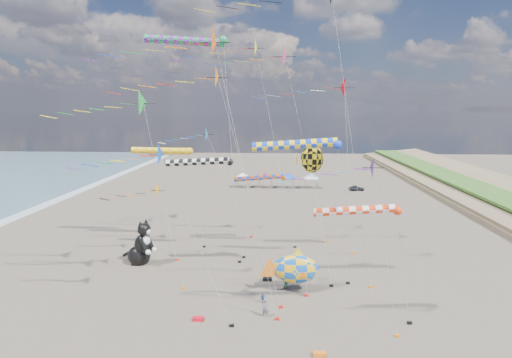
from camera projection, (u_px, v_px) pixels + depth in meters
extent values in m
plane|color=brown|center=(250.00, 350.00, 28.57)|extent=(260.00, 260.00, 0.00)
cone|color=#4D1488|center=(384.00, 168.00, 28.12)|extent=(1.57, 1.68, 1.73)
cylinder|color=#B2B2B2|center=(391.00, 256.00, 29.19)|extent=(1.75, 0.02, 12.96)
cube|color=black|center=(398.00, 336.00, 30.24)|extent=(0.36, 0.24, 0.20)
cone|color=#2393D5|center=(220.00, 134.00, 51.55)|extent=(1.98, 2.12, 2.18)
cylinder|color=#B2B2B2|center=(236.00, 187.00, 52.63)|extent=(3.98, 0.02, 13.83)
cube|color=black|center=(251.00, 237.00, 53.70)|extent=(0.36, 0.24, 0.20)
cone|color=#FFFC13|center=(269.00, 47.00, 42.28)|extent=(1.99, 2.13, 2.19)
cylinder|color=#B2B2B2|center=(284.00, 157.00, 44.23)|extent=(3.38, 0.02, 23.59)
cube|color=black|center=(297.00, 258.00, 46.15)|extent=(0.36, 0.24, 0.20)
cone|color=green|center=(155.00, 103.00, 35.34)|extent=(2.34, 2.50, 2.58)
cylinder|color=#B2B2B2|center=(170.00, 200.00, 36.80)|extent=(2.00, 0.02, 17.59)
cube|color=black|center=(183.00, 288.00, 38.25)|extent=(0.36, 0.24, 0.20)
cone|color=orange|center=(236.00, 77.00, 31.53)|extent=(1.82, 1.95, 2.01)
cylinder|color=#B2B2B2|center=(260.00, 198.00, 33.11)|extent=(3.76, 0.02, 19.54)
cube|color=black|center=(281.00, 307.00, 34.67)|extent=(0.36, 0.24, 0.20)
cone|color=#FEAE10|center=(159.00, 191.00, 44.26)|extent=(1.63, 1.74, 1.80)
cylinder|color=#B2B2B2|center=(168.00, 226.00, 44.91)|extent=(1.79, 0.02, 8.11)
cube|color=black|center=(177.00, 260.00, 45.54)|extent=(0.36, 0.24, 0.20)
cone|color=blue|center=(181.00, 156.00, 29.54)|extent=(1.88, 2.01, 2.08)
cylinder|color=#B2B2B2|center=(207.00, 244.00, 30.62)|extent=(3.64, 0.02, 13.65)
cube|color=black|center=(232.00, 325.00, 31.68)|extent=(0.36, 0.24, 0.20)
cone|color=#EC000A|center=(346.00, 87.00, 44.33)|extent=(2.46, 2.63, 2.72)
cylinder|color=#B2B2B2|center=(350.00, 173.00, 45.97)|extent=(1.53, 0.02, 19.49)
cube|color=black|center=(353.00, 253.00, 47.60)|extent=(0.36, 0.24, 0.20)
cylinder|color=#B2B2B2|center=(359.00, 149.00, 36.37)|extent=(3.42, 0.02, 27.00)
cube|color=black|center=(371.00, 287.00, 38.59)|extent=(0.36, 0.24, 0.20)
cone|color=#FB2170|center=(301.00, 56.00, 47.88)|extent=(2.86, 3.06, 3.16)
cylinder|color=#B2B2B2|center=(314.00, 153.00, 49.79)|extent=(3.65, 0.02, 23.31)
cube|color=black|center=(326.00, 242.00, 51.69)|extent=(0.36, 0.24, 0.20)
cone|color=#DC571A|center=(233.00, 42.00, 29.13)|extent=(2.30, 2.46, 2.54)
cylinder|color=#B2B2B2|center=(256.00, 189.00, 30.92)|extent=(3.41, 0.02, 21.88)
cube|color=black|center=(277.00, 319.00, 32.70)|extent=(0.36, 0.24, 0.20)
cylinder|color=#198C46|center=(184.00, 41.00, 41.11)|extent=(8.13, 0.87, 0.87)
sphere|color=#198C46|center=(223.00, 40.00, 40.88)|extent=(0.91, 0.91, 0.91)
cylinder|color=#B2B2B2|center=(232.00, 157.00, 42.91)|extent=(1.52, 0.02, 24.00)
cube|color=black|center=(240.00, 262.00, 44.92)|extent=(0.36, 0.24, 0.20)
cylinder|color=red|center=(355.00, 210.00, 30.74)|extent=(6.45, 0.66, 0.66)
sphere|color=red|center=(398.00, 211.00, 30.56)|extent=(0.69, 0.69, 0.69)
cylinder|color=#B2B2B2|center=(404.00, 269.00, 31.32)|extent=(1.52, 0.02, 9.37)
cube|color=black|center=(409.00, 323.00, 32.07)|extent=(0.36, 0.24, 0.20)
cylinder|color=black|center=(197.00, 162.00, 44.72)|extent=(7.39, 0.77, 0.77)
sphere|color=black|center=(230.00, 162.00, 44.51)|extent=(0.80, 0.80, 0.80)
cylinder|color=#B2B2B2|center=(237.00, 211.00, 45.44)|extent=(1.52, 0.02, 11.23)
cube|color=black|center=(244.00, 257.00, 46.35)|extent=(0.36, 0.24, 0.20)
cylinder|color=blue|center=(294.00, 144.00, 37.39)|extent=(8.00, 0.84, 0.84)
sphere|color=blue|center=(337.00, 145.00, 37.16)|extent=(0.89, 0.89, 0.89)
cylinder|color=#B2B2B2|center=(343.00, 216.00, 38.31)|extent=(1.52, 0.02, 13.79)
cube|color=black|center=(348.00, 283.00, 39.44)|extent=(0.36, 0.24, 0.20)
cylinder|color=#E1510F|center=(259.00, 178.00, 48.53)|extent=(6.03, 0.58, 0.58)
sphere|color=#E1510F|center=(284.00, 178.00, 48.36)|extent=(0.61, 0.61, 0.61)
cylinder|color=#B2B2B2|center=(289.00, 213.00, 49.08)|extent=(1.52, 0.02, 8.84)
cube|color=black|center=(295.00, 247.00, 49.79)|extent=(0.36, 0.24, 0.20)
cylinder|color=#FFB015|center=(161.00, 151.00, 48.10)|extent=(7.07, 0.80, 0.80)
sphere|color=#FFB015|center=(190.00, 151.00, 47.90)|extent=(0.84, 0.84, 0.84)
cylinder|color=#B2B2B2|center=(197.00, 200.00, 48.90)|extent=(1.52, 0.02, 12.11)
cube|color=black|center=(204.00, 247.00, 49.89)|extent=(0.36, 0.24, 0.20)
ellipsoid|color=yellow|center=(312.00, 159.00, 38.80)|extent=(2.20, 0.40, 2.64)
cone|color=yellow|center=(297.00, 159.00, 38.89)|extent=(0.12, 1.80, 1.80)
cylinder|color=#B2B2B2|center=(322.00, 223.00, 38.82)|extent=(2.03, 2.03, 12.25)
cube|color=black|center=(331.00, 286.00, 38.82)|extent=(0.36, 0.24, 0.20)
ellipsoid|color=blue|center=(295.00, 269.00, 37.48)|extent=(4.48, 2.35, 2.84)
cone|color=orange|center=(269.00, 269.00, 37.62)|extent=(2.08, 0.44, 2.08)
cone|color=yellow|center=(298.00, 255.00, 37.23)|extent=(1.51, 0.33, 1.51)
cylinder|color=#B2B2B2|center=(307.00, 285.00, 37.16)|extent=(0.18, 1.04, 1.75)
cube|color=red|center=(306.00, 295.00, 36.81)|extent=(0.36, 0.24, 0.20)
imported|color=slate|center=(266.00, 308.00, 33.03)|extent=(0.59, 0.42, 1.55)
imported|color=#1B7F2F|center=(287.00, 283.00, 38.35)|extent=(0.58, 0.46, 1.18)
imported|color=#254892|center=(263.00, 298.00, 35.47)|extent=(0.57, 0.50, 0.93)
cube|color=black|center=(267.00, 279.00, 40.21)|extent=(0.90, 0.44, 0.30)
cube|color=#1330C1|center=(314.00, 267.00, 43.22)|extent=(0.90, 0.44, 0.30)
cube|color=red|center=(198.00, 319.00, 32.58)|extent=(0.90, 0.44, 0.30)
cube|color=orange|center=(320.00, 354.00, 27.88)|extent=(0.90, 0.44, 0.30)
cube|color=white|center=(242.00, 178.00, 87.52)|extent=(3.00, 3.00, 0.15)
pyramid|color=white|center=(242.00, 173.00, 87.34)|extent=(4.20, 4.20, 1.00)
cylinder|color=#999999|center=(236.00, 184.00, 86.52)|extent=(0.08, 0.08, 2.20)
cylinder|color=#999999|center=(248.00, 184.00, 86.37)|extent=(0.08, 0.08, 2.20)
cylinder|color=#999999|center=(237.00, 182.00, 89.07)|extent=(0.08, 0.08, 2.20)
cylinder|color=#999999|center=(249.00, 182.00, 88.92)|extent=(0.08, 0.08, 2.20)
cube|color=red|center=(265.00, 178.00, 87.24)|extent=(3.00, 3.00, 0.15)
pyramid|color=red|center=(265.00, 173.00, 87.06)|extent=(4.20, 4.20, 1.00)
cylinder|color=#999999|center=(259.00, 184.00, 86.23)|extent=(0.08, 0.08, 2.20)
cylinder|color=#999999|center=(271.00, 184.00, 86.08)|extent=(0.08, 0.08, 2.20)
cylinder|color=#999999|center=(260.00, 182.00, 88.79)|extent=(0.08, 0.08, 2.20)
cylinder|color=#999999|center=(271.00, 182.00, 88.64)|extent=(0.08, 0.08, 2.20)
cube|color=blue|center=(288.00, 178.00, 86.95)|extent=(3.00, 3.00, 0.15)
pyramid|color=blue|center=(288.00, 173.00, 86.77)|extent=(4.20, 4.20, 1.00)
cylinder|color=#999999|center=(282.00, 184.00, 85.95)|extent=(0.08, 0.08, 2.20)
cylinder|color=#999999|center=(294.00, 184.00, 85.80)|extent=(0.08, 0.08, 2.20)
cylinder|color=#999999|center=(282.00, 182.00, 88.50)|extent=(0.08, 0.08, 2.20)
cylinder|color=#999999|center=(294.00, 182.00, 88.36)|extent=(0.08, 0.08, 2.20)
cube|color=silver|center=(311.00, 178.00, 86.67)|extent=(3.00, 3.00, 0.15)
pyramid|color=silver|center=(311.00, 173.00, 86.49)|extent=(4.20, 4.20, 1.00)
cylinder|color=#999999|center=(305.00, 184.00, 85.66)|extent=(0.08, 0.08, 2.20)
cylinder|color=#999999|center=(318.00, 185.00, 85.52)|extent=(0.08, 0.08, 2.20)
cylinder|color=#999999|center=(305.00, 182.00, 88.22)|extent=(0.08, 0.08, 2.20)
cylinder|color=#999999|center=(316.00, 182.00, 88.07)|extent=(0.08, 0.08, 2.20)
imported|color=#26262D|center=(356.00, 188.00, 84.46)|extent=(3.38, 1.60, 1.12)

